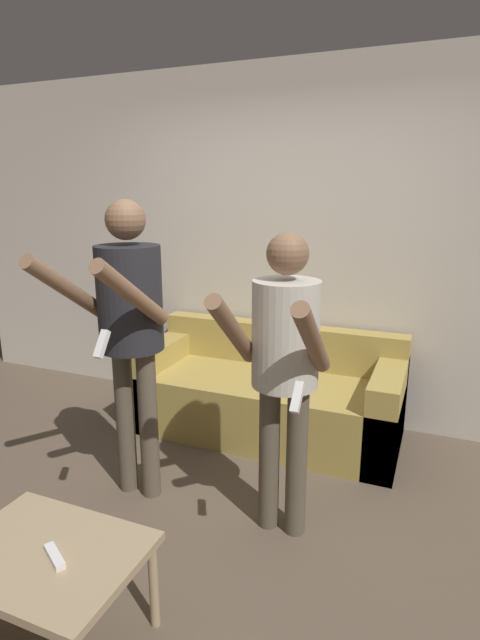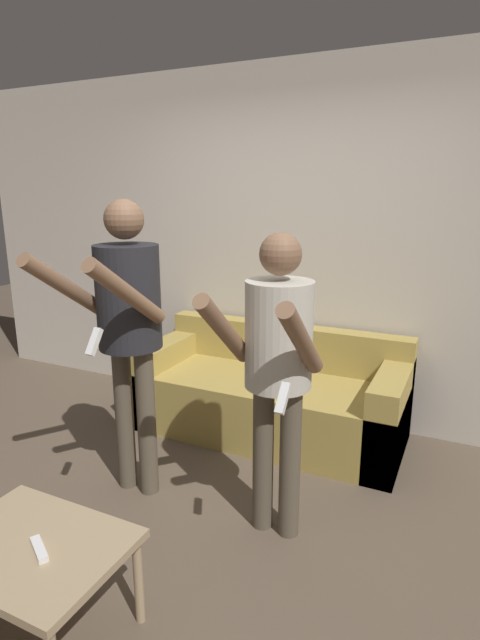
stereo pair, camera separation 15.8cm
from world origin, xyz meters
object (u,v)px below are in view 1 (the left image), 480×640
at_px(couch, 267,396).
at_px(person_standing_right, 284,355).
at_px(coffee_table, 47,562).
at_px(remote_on_table, 55,556).
at_px(person_standing_left, 129,316).

height_order(couch, person_standing_right, person_standing_right).
relative_size(person_standing_right, coffee_table, 2.18).
bearing_deg(couch, remote_on_table, -92.94).
bearing_deg(couch, coffee_table, -94.71).
xyz_separation_m(couch, person_standing_right, (0.45, -1.06, 0.71)).
bearing_deg(remote_on_table, person_standing_left, 108.27).
height_order(person_standing_left, remote_on_table, person_standing_left).
height_order(coffee_table, remote_on_table, remote_on_table).
xyz_separation_m(coffee_table, remote_on_table, (0.06, -0.02, 0.06)).
distance_m(person_standing_left, person_standing_right, 0.91).
bearing_deg(coffee_table, person_standing_right, 58.64).
distance_m(person_standing_right, remote_on_table, 1.30).
relative_size(coffee_table, remote_on_table, 4.96).
distance_m(person_standing_left, remote_on_table, 1.27).
height_order(person_standing_left, coffee_table, person_standing_left).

